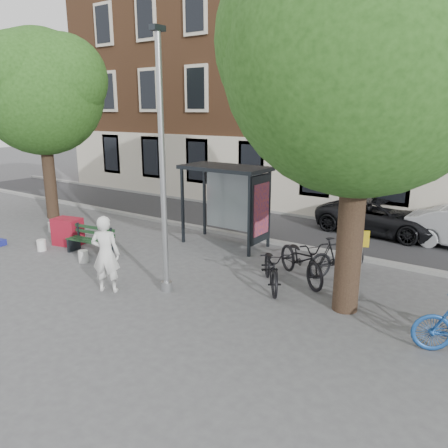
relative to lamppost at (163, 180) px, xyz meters
name	(u,v)px	position (x,y,z in m)	size (l,w,h in m)	color
ground	(167,291)	(0.00, 0.00, -2.78)	(90.00, 90.00, 0.00)	#4C4C4F
road	(292,229)	(0.00, 7.00, -2.78)	(40.00, 4.00, 0.01)	#28282B
curb_near	(266,240)	(0.00, 5.00, -2.72)	(40.00, 0.25, 0.12)	gray
curb_far	(314,217)	(0.00, 9.00, -2.72)	(40.00, 0.25, 0.12)	gray
building_row	(358,48)	(0.00, 13.00, 4.22)	(30.00, 8.00, 14.00)	brown
lamppost	(163,180)	(0.00, 0.00, 0.00)	(0.28, 0.35, 6.11)	#9EA0A3
tree_right	(364,42)	(4.01, 1.38, 2.83)	(5.76, 5.60, 8.20)	black
tree_left	(38,87)	(-8.99, 2.88, 2.43)	(5.18, 4.86, 7.40)	black
bus_shelter	(237,188)	(-0.61, 4.11, -0.87)	(2.85, 1.45, 2.62)	#1E2328
painter	(106,254)	(-1.20, -0.83, -1.83)	(0.70, 0.46, 1.92)	silver
bench	(91,242)	(-3.91, 0.85, -2.41)	(1.65, 0.73, 0.82)	#1E2328
bike_a	(301,259)	(2.44, 2.52, -2.20)	(0.78, 2.24, 1.17)	black
bike_c	(271,267)	(2.02, 1.68, -2.26)	(0.70, 2.01, 1.05)	black
bike_d	(338,256)	(3.09, 3.40, -2.23)	(0.52, 1.85, 1.11)	black
car_dark	(380,217)	(2.83, 8.28, -2.17)	(2.04, 4.43, 1.23)	black
red_stand	(68,232)	(-5.27, 1.01, -2.33)	(0.90, 0.60, 0.90)	maroon
bucket_a	(42,245)	(-5.43, 0.12, -2.60)	(0.28, 0.28, 0.36)	silver
bucket_b	(83,256)	(-3.42, 0.16, -2.60)	(0.28, 0.28, 0.36)	silver
bucket_c	(52,227)	(-7.14, 1.68, -2.60)	(0.28, 0.28, 0.36)	silver
notice_sign	(362,252)	(4.09, 2.12, -1.58)	(0.28, 0.14, 1.72)	#9EA0A3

